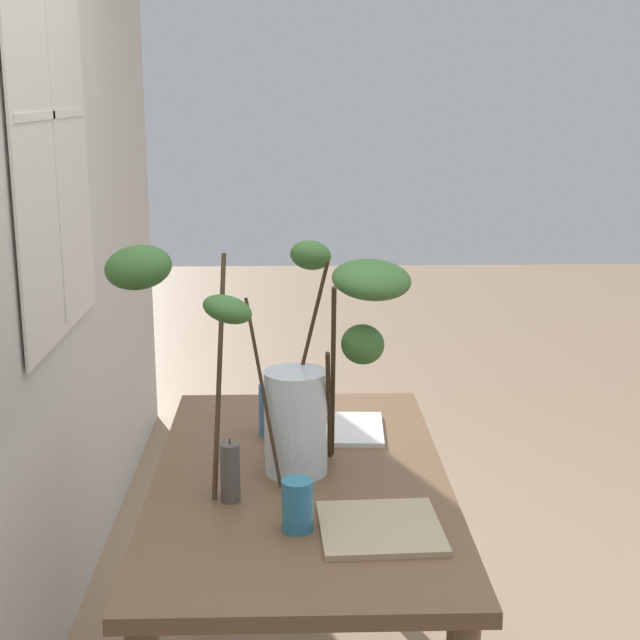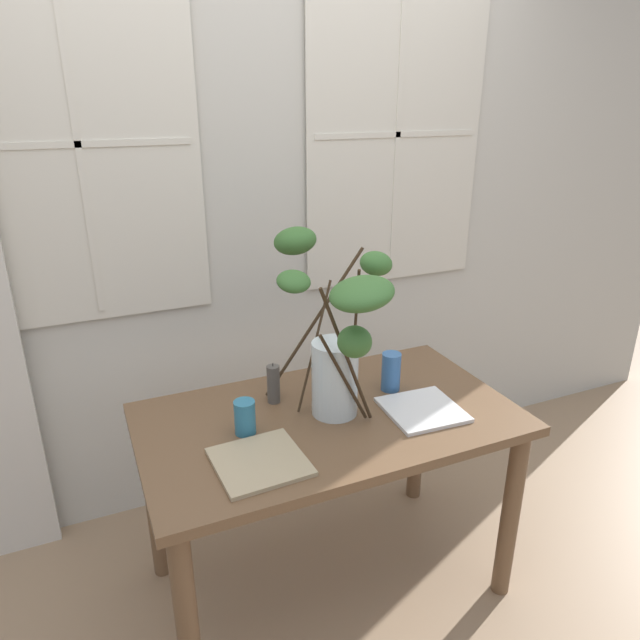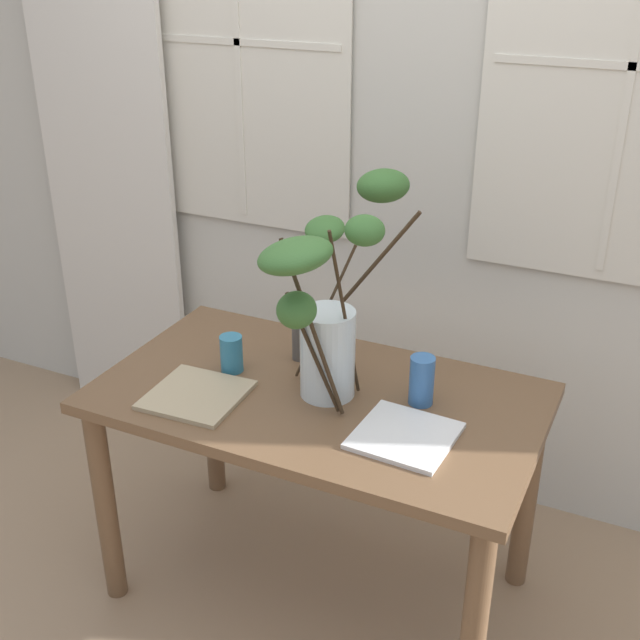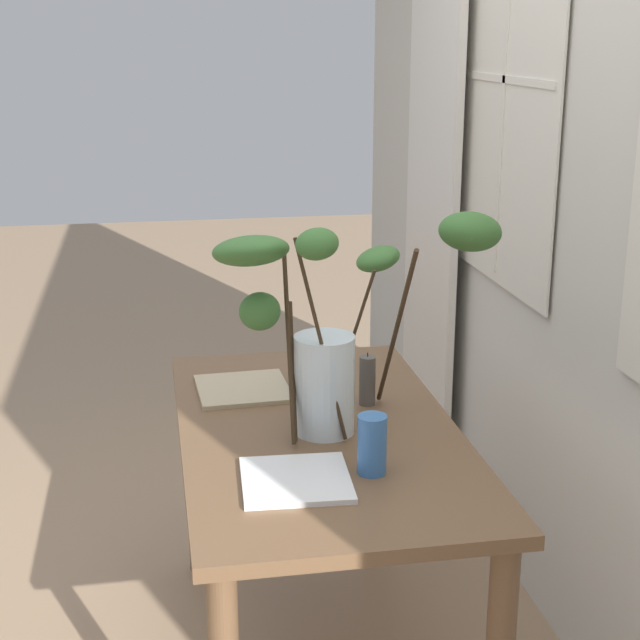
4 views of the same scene
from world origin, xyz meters
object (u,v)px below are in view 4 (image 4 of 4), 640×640
pillar_candle (367,381)px  drinking_glass_blue_left (304,370)px  vase_with_branches (333,324)px  plate_square_left (243,389)px  drinking_glass_blue_right (372,444)px  plate_square_right (296,480)px  dining_table (319,468)px

pillar_candle → drinking_glass_blue_left: bearing=-134.6°
vase_with_branches → plate_square_left: (-0.34, -0.21, -0.29)m
drinking_glass_blue_left → pillar_candle: 0.22m
plate_square_left → pillar_candle: (0.17, 0.34, 0.06)m
drinking_glass_blue_right → pillar_candle: size_ratio=0.95×
vase_with_branches → drinking_glass_blue_left: 0.41m
vase_with_branches → drinking_glass_blue_left: bearing=-175.7°
plate_square_left → plate_square_right: 0.63m
plate_square_right → drinking_glass_blue_right: bearing=96.2°
drinking_glass_blue_left → plate_square_right: (0.61, -0.12, -0.05)m
drinking_glass_blue_left → pillar_candle: size_ratio=0.75×
pillar_candle → vase_with_branches: bearing=-37.6°
drinking_glass_blue_left → plate_square_right: drinking_glass_blue_left is taller
vase_with_branches → drinking_glass_blue_left: (-0.33, -0.02, -0.24)m
vase_with_branches → pillar_candle: bearing=142.4°
pillar_candle → plate_square_right: bearing=-31.2°
dining_table → drinking_glass_blue_left: (-0.30, 0.01, 0.18)m
vase_with_branches → plate_square_right: (0.28, -0.14, -0.29)m
dining_table → drinking_glass_blue_left: bearing=178.3°
dining_table → pillar_candle: size_ratio=8.39×
pillar_candle → drinking_glass_blue_right: bearing=-11.4°
drinking_glass_blue_right → plate_square_left: bearing=-157.3°
plate_square_right → dining_table: bearing=160.4°
dining_table → vase_with_branches: vase_with_branches is taller
vase_with_branches → drinking_glass_blue_right: vase_with_branches is taller
plate_square_left → plate_square_right: bearing=5.8°
drinking_glass_blue_right → plate_square_right: (0.02, -0.19, -0.07)m
dining_table → drinking_glass_blue_right: (0.29, 0.08, 0.19)m
drinking_glass_blue_left → pillar_candle: pillar_candle is taller
drinking_glass_blue_right → drinking_glass_blue_left: bearing=-173.3°
dining_table → drinking_glass_blue_right: drinking_glass_blue_right is taller
vase_with_branches → plate_square_right: bearing=-26.9°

